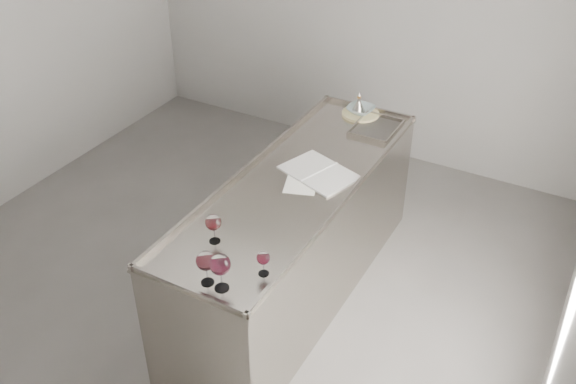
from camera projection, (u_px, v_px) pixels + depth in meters
The scene contains 11 objects.
room_shell at pixel (201, 120), 3.90m from camera, with size 4.54×5.04×2.84m.
counter at pixel (296, 238), 4.43m from camera, with size 0.77×2.42×0.97m.
wine_glass_left at pixel (213, 223), 3.58m from camera, with size 0.09×0.09×0.18m.
wine_glass_middle at pixel (220, 265), 3.24m from camera, with size 0.11×0.11×0.22m.
wine_glass_right at pixel (206, 261), 3.29m from camera, with size 0.10×0.10×0.20m.
wine_glass_small at pixel (263, 259), 3.37m from camera, with size 0.07×0.07×0.15m.
notebook at pixel (319, 173), 4.25m from camera, with size 0.56×0.47×0.02m.
loose_paper_top at pixel (302, 182), 4.16m from camera, with size 0.20×0.29×0.00m, color white.
trivet at pixel (360, 114), 4.95m from camera, with size 0.29×0.29×0.02m, color #C7BB81.
ceramic_bowl at pixel (361, 110), 4.93m from camera, with size 0.20×0.20×0.05m, color #8FA4A7.
wine_funnel at pixel (358, 107), 4.94m from camera, with size 0.13×0.13×0.19m.
Camera 1 is at (2.15, -2.78, 3.22)m, focal length 40.00 mm.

